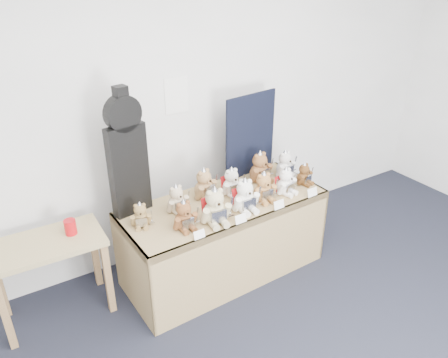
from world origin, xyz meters
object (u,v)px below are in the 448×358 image
teddy_back_end (285,165)px  teddy_back_right (260,168)px  teddy_front_far_left (184,216)px  teddy_back_left (177,200)px  display_table (229,221)px  side_table (48,256)px  teddy_front_right (264,188)px  teddy_back_far_left (141,216)px  teddy_front_centre (245,197)px  teddy_front_left (215,208)px  guitar_case (127,154)px  teddy_back_centre_right (232,183)px  teddy_front_end (304,175)px  teddy_back_centre_left (205,185)px  red_cup (70,227)px  teddy_front_far_right (286,182)px

teddy_back_end → teddy_back_right: bearing=165.6°
teddy_front_far_left → teddy_back_end: size_ratio=0.95×
teddy_back_left → teddy_back_end: bearing=-6.8°
display_table → side_table: bearing=165.0°
teddy_front_right → teddy_back_far_left: bearing=174.4°
teddy_front_far_left → teddy_front_centre: 0.52m
display_table → teddy_back_right: teddy_back_right is taller
teddy_front_left → teddy_back_far_left: 0.54m
teddy_front_far_left → teddy_front_centre: (0.52, -0.02, 0.02)m
guitar_case → teddy_front_centre: bearing=-41.9°
teddy_front_far_left → teddy_front_right: teddy_front_right is taller
teddy_front_centre → display_table: bearing=118.4°
teddy_front_centre → teddy_back_end: bearing=26.8°
teddy_back_left → teddy_back_centre_right: 0.50m
teddy_front_centre → teddy_back_centre_right: size_ratio=1.13×
teddy_front_right → teddy_front_end: bearing=9.6°
side_table → guitar_case: size_ratio=0.81×
teddy_back_left → teddy_back_far_left: 0.32m
teddy_front_left → teddy_back_centre_left: (0.12, 0.37, -0.01)m
guitar_case → teddy_back_centre_left: size_ratio=3.44×
teddy_back_right → side_table: bearing=168.2°
teddy_front_centre → teddy_back_end: (0.64, 0.31, -0.01)m
teddy_front_right → teddy_back_right: size_ratio=0.90×
teddy_back_centre_right → teddy_back_far_left: (-0.82, -0.05, -0.02)m
red_cup → teddy_front_far_left: (0.71, -0.42, 0.08)m
teddy_back_far_left → side_table: bearing=178.9°
teddy_front_centre → teddy_front_right: (0.22, 0.05, -0.01)m
teddy_back_far_left → teddy_front_left: bearing=-8.9°
red_cup → teddy_back_right: (1.62, -0.10, 0.10)m
teddy_front_end → guitar_case: bearing=152.1°
guitar_case → teddy_back_centre_left: (0.58, -0.10, -0.37)m
teddy_front_left → teddy_back_right: bearing=34.9°
teddy_front_far_left → teddy_back_end: teddy_back_end is taller
side_table → teddy_back_end: teddy_back_end is taller
side_table → red_cup: (0.19, 0.01, 0.18)m
teddy_back_far_left → teddy_back_centre_left: bearing=29.3°
teddy_front_centre → teddy_front_far_right: 0.44m
teddy_front_far_right → teddy_back_left: (-0.89, 0.21, -0.00)m
teddy_front_far_right → teddy_back_left: teddy_front_far_right is taller
teddy_front_far_left → teddy_back_end: bearing=12.3°
teddy_front_far_right → teddy_back_end: 0.33m
red_cup → teddy_back_centre_left: size_ratio=0.40×
teddy_front_left → teddy_back_centre_right: (0.34, 0.30, -0.02)m
teddy_front_centre → teddy_front_right: size_ratio=1.08×
teddy_back_centre_left → teddy_front_end: bearing=-34.0°
teddy_back_right → teddy_back_end: bearing=-15.7°
teddy_front_end → teddy_front_right: bearing=171.3°
teddy_front_left → teddy_front_far_right: bearing=12.3°
teddy_front_right → teddy_back_end: 0.50m
teddy_back_centre_left → teddy_back_end: (0.81, -0.03, -0.01)m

